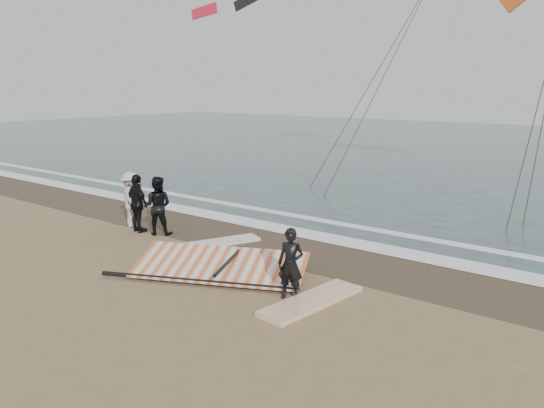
# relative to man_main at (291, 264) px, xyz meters

# --- Properties ---
(ground) EXTENTS (120.00, 120.00, 0.00)m
(ground) POSITION_rel_man_main_xyz_m (-1.79, -1.49, -0.78)
(ground) COLOR #8C704C
(ground) RESTS_ON ground
(sea) EXTENTS (120.00, 54.00, 0.02)m
(sea) POSITION_rel_man_main_xyz_m (-1.79, 31.51, -0.77)
(sea) COLOR #233838
(sea) RESTS_ON ground
(wet_sand) EXTENTS (120.00, 2.80, 0.01)m
(wet_sand) POSITION_rel_man_main_xyz_m (-1.79, 3.01, -0.78)
(wet_sand) COLOR #4C3D2B
(wet_sand) RESTS_ON ground
(foam_near) EXTENTS (120.00, 0.90, 0.01)m
(foam_near) POSITION_rel_man_main_xyz_m (-1.79, 4.41, -0.76)
(foam_near) COLOR white
(foam_near) RESTS_ON sea
(foam_far) EXTENTS (120.00, 0.45, 0.01)m
(foam_far) POSITION_rel_man_main_xyz_m (-1.79, 6.11, -0.76)
(foam_far) COLOR white
(foam_far) RESTS_ON sea
(man_main) EXTENTS (0.65, 0.51, 1.57)m
(man_main) POSITION_rel_man_main_xyz_m (0.00, 0.00, 0.00)
(man_main) COLOR black
(man_main) RESTS_ON ground
(board_white) EXTENTS (1.07, 2.69, 0.10)m
(board_white) POSITION_rel_man_main_xyz_m (0.50, 0.07, -0.73)
(board_white) COLOR silver
(board_white) RESTS_ON ground
(board_cream) EXTENTS (1.52, 2.39, 0.10)m
(board_cream) POSITION_rel_man_main_xyz_m (-3.97, 2.05, -0.73)
(board_cream) COLOR silver
(board_cream) RESTS_ON ground
(trio_cluster) EXTENTS (2.63, 1.20, 1.83)m
(trio_cluster) POSITION_rel_man_main_xyz_m (-6.95, 1.66, 0.13)
(trio_cluster) COLOR black
(trio_cluster) RESTS_ON ground
(sail_rig) EXTENTS (4.41, 3.38, 0.52)m
(sail_rig) POSITION_rel_man_main_xyz_m (-2.20, 0.23, -0.59)
(sail_rig) COLOR black
(sail_rig) RESTS_ON ground
(distant_kites) EXTENTS (4.63, 4.12, 2.74)m
(distant_kites) POSITION_rel_man_main_xyz_m (-27.51, 28.51, 10.70)
(distant_kites) COLOR black
(distant_kites) RESTS_ON ground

